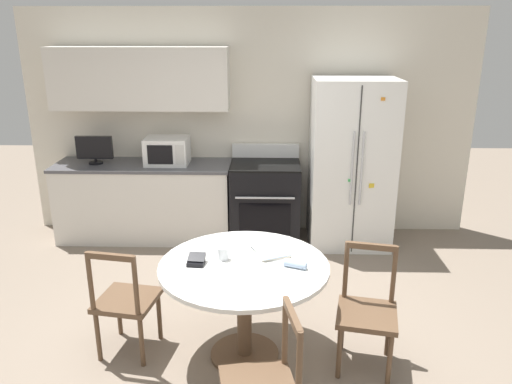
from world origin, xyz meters
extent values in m
plane|color=gray|center=(0.00, 0.00, 0.00)|extent=(14.00, 14.00, 0.00)
cube|color=silver|center=(0.00, 2.65, 1.30)|extent=(5.20, 0.10, 2.60)
cube|color=silver|center=(-1.21, 2.43, 1.84)|extent=(1.98, 0.34, 0.68)
cube|color=silver|center=(-1.21, 2.29, 0.43)|extent=(1.98, 0.62, 0.86)
cube|color=#4C4C51|center=(-1.21, 2.29, 0.88)|extent=(2.01, 0.64, 0.03)
cube|color=white|center=(1.15, 2.22, 0.94)|extent=(0.89, 0.73, 1.87)
cube|color=#333333|center=(1.15, 1.85, 0.94)|extent=(0.01, 0.01, 1.80)
cylinder|color=silver|center=(1.10, 1.84, 0.98)|extent=(0.02, 0.02, 0.79)
cylinder|color=silver|center=(1.20, 1.84, 0.98)|extent=(0.02, 0.02, 0.79)
cube|color=orange|center=(1.36, 1.85, 1.70)|extent=(0.04, 0.01, 0.03)
cube|color=#3FB259|center=(1.08, 1.85, 0.85)|extent=(0.04, 0.01, 0.03)
cube|color=yellow|center=(1.31, 1.85, 0.80)|extent=(0.06, 0.02, 0.05)
cube|color=black|center=(0.19, 2.26, 0.45)|extent=(0.78, 0.64, 0.90)
cube|color=black|center=(0.19, 1.94, 0.36)|extent=(0.56, 0.01, 0.40)
cylinder|color=silver|center=(0.19, 1.91, 0.63)|extent=(0.64, 0.02, 0.02)
cube|color=black|center=(0.19, 2.26, 0.91)|extent=(0.78, 0.64, 0.02)
cube|color=white|center=(0.19, 2.55, 1.00)|extent=(0.78, 0.06, 0.16)
cube|color=white|center=(-0.92, 2.30, 1.05)|extent=(0.48, 0.37, 0.30)
cube|color=black|center=(-0.96, 2.11, 1.05)|extent=(0.28, 0.01, 0.21)
cube|color=silver|center=(-0.74, 2.11, 1.05)|extent=(0.10, 0.01, 0.22)
cylinder|color=black|center=(-1.74, 2.28, 0.91)|extent=(0.16, 0.16, 0.02)
cylinder|color=black|center=(-1.74, 2.28, 0.94)|extent=(0.03, 0.03, 0.04)
cube|color=black|center=(-1.74, 2.28, 1.09)|extent=(0.41, 0.05, 0.26)
cylinder|color=white|center=(0.06, 0.05, 0.75)|extent=(1.23, 1.23, 0.03)
cylinder|color=brown|center=(0.06, 0.05, 0.38)|extent=(0.11, 0.11, 0.71)
cylinder|color=brown|center=(0.06, 0.05, 0.01)|extent=(0.52, 0.52, 0.03)
cylinder|color=brown|center=(0.40, -0.96, 0.68)|extent=(0.04, 0.04, 0.45)
cylinder|color=brown|center=(0.34, -0.62, 0.68)|extent=(0.04, 0.04, 0.45)
cube|color=brown|center=(0.37, -0.79, 0.88)|extent=(0.10, 0.35, 0.04)
cube|color=brown|center=(-0.82, 0.11, 0.43)|extent=(0.48, 0.48, 0.04)
cylinder|color=brown|center=(-0.97, 0.31, 0.21)|extent=(0.04, 0.04, 0.41)
cylinder|color=brown|center=(-0.63, 0.25, 0.21)|extent=(0.04, 0.04, 0.41)
cylinder|color=brown|center=(-1.02, -0.03, 0.21)|extent=(0.04, 0.04, 0.41)
cylinder|color=brown|center=(-0.68, -0.09, 0.21)|extent=(0.04, 0.04, 0.41)
cylinder|color=brown|center=(-1.03, -0.05, 0.68)|extent=(0.04, 0.04, 0.45)
cylinder|color=brown|center=(-0.69, -0.11, 0.68)|extent=(0.04, 0.04, 0.45)
cube|color=brown|center=(-0.86, -0.08, 0.88)|extent=(0.35, 0.09, 0.04)
cube|color=brown|center=(0.94, -0.05, 0.43)|extent=(0.49, 0.49, 0.04)
cylinder|color=brown|center=(1.08, -0.25, 0.21)|extent=(0.04, 0.04, 0.41)
cylinder|color=brown|center=(0.74, -0.18, 0.21)|extent=(0.04, 0.04, 0.41)
cylinder|color=brown|center=(1.15, 0.09, 0.21)|extent=(0.04, 0.04, 0.41)
cylinder|color=brown|center=(0.81, 0.15, 0.21)|extent=(0.04, 0.04, 0.41)
cylinder|color=brown|center=(1.15, 0.10, 0.68)|extent=(0.04, 0.04, 0.45)
cylinder|color=brown|center=(0.81, 0.17, 0.68)|extent=(0.04, 0.04, 0.45)
cube|color=brown|center=(0.98, 0.14, 0.88)|extent=(0.34, 0.10, 0.04)
cylinder|color=silver|center=(-0.09, 0.13, 0.82)|extent=(0.08, 0.08, 0.09)
cylinder|color=red|center=(-0.09, 0.13, 0.79)|extent=(0.07, 0.07, 0.05)
cylinder|color=#A3BCDB|center=(0.43, 0.01, 0.80)|extent=(0.17, 0.11, 0.05)
cube|color=black|center=(-0.28, 0.03, 0.78)|extent=(0.13, 0.10, 0.03)
cube|color=black|center=(-0.28, 0.06, 0.81)|extent=(0.13, 0.11, 0.06)
cube|color=white|center=(0.25, 0.26, 0.77)|extent=(0.29, 0.35, 0.01)
cube|color=beige|center=(0.25, 0.26, 0.78)|extent=(0.31, 0.36, 0.01)
cube|color=silver|center=(0.25, 0.26, 0.79)|extent=(0.32, 0.36, 0.01)
camera|label=1|loc=(0.23, -3.17, 2.39)|focal=35.00mm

